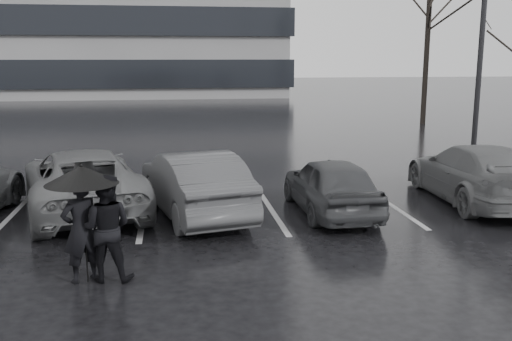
{
  "coord_description": "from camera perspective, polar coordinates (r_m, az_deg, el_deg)",
  "views": [
    {
      "loc": [
        -1.54,
        -10.1,
        3.36
      ],
      "look_at": [
        0.11,
        1.0,
        1.1
      ],
      "focal_mm": 40.0,
      "sensor_mm": 36.0,
      "label": 1
    }
  ],
  "objects": [
    {
      "name": "car_west_a",
      "position": [
        12.21,
        -6.21,
        -1.28
      ],
      "size": [
        2.42,
        4.46,
        1.39
      ],
      "primitive_type": "imported",
      "rotation": [
        0.0,
        0.0,
        3.38
      ],
      "color": "#2A292C",
      "rests_on": "ground"
    },
    {
      "name": "car_west_b",
      "position": [
        13.01,
        -16.93,
        -0.95
      ],
      "size": [
        3.45,
        5.4,
        1.39
      ],
      "primitive_type": "imported",
      "rotation": [
        0.0,
        0.0,
        3.39
      ],
      "color": "#444446",
      "rests_on": "ground"
    },
    {
      "name": "pedestrian_right",
      "position": [
        8.91,
        -14.78,
        -5.56
      ],
      "size": [
        0.89,
        0.74,
        1.64
      ],
      "primitive_type": "imported",
      "rotation": [
        0.0,
        0.0,
        2.98
      ],
      "color": "black",
      "rests_on": "ground"
    },
    {
      "name": "stall_stripes",
      "position": [
        13.06,
        -4.93,
        -3.56
      ],
      "size": [
        19.72,
        5.0,
        0.0
      ],
      "color": "#A8A8AB",
      "rests_on": "ground"
    },
    {
      "name": "pedestrian_left",
      "position": [
        8.95,
        -17.11,
        -5.69
      ],
      "size": [
        0.7,
        0.63,
        1.61
      ],
      "primitive_type": "imported",
      "rotation": [
        0.0,
        0.0,
        3.69
      ],
      "color": "black",
      "rests_on": "ground"
    },
    {
      "name": "tree_north",
      "position": [
        29.88,
        16.78,
        12.61
      ],
      "size": [
        0.26,
        0.26,
        8.5
      ],
      "primitive_type": "cylinder",
      "color": "black",
      "rests_on": "ground"
    },
    {
      "name": "ground",
      "position": [
        10.75,
        0.21,
        -6.82
      ],
      "size": [
        160.0,
        160.0,
        0.0
      ],
      "primitive_type": "plane",
      "color": "black",
      "rests_on": "ground"
    },
    {
      "name": "car_east",
      "position": [
        14.22,
        21.13,
        -0.24
      ],
      "size": [
        2.2,
        4.82,
        1.37
      ],
      "primitive_type": "imported",
      "rotation": [
        0.0,
        0.0,
        3.08
      ],
      "color": "#444446",
      "rests_on": "ground"
    },
    {
      "name": "car_main",
      "position": [
        12.44,
        7.49,
        -1.44
      ],
      "size": [
        1.55,
        3.68,
        1.24
      ],
      "primitive_type": "imported",
      "rotation": [
        0.0,
        0.0,
        3.16
      ],
      "color": "black",
      "rests_on": "ground"
    },
    {
      "name": "lamp_post",
      "position": [
        19.48,
        21.75,
        13.57
      ],
      "size": [
        0.52,
        0.52,
        9.55
      ],
      "rotation": [
        0.0,
        0.0,
        -0.2
      ],
      "color": "gray",
      "rests_on": "ground"
    },
    {
      "name": "umbrella",
      "position": [
        8.7,
        -17.05,
        -0.43
      ],
      "size": [
        1.07,
        1.07,
        1.82
      ],
      "color": "black",
      "rests_on": "ground"
    }
  ]
}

